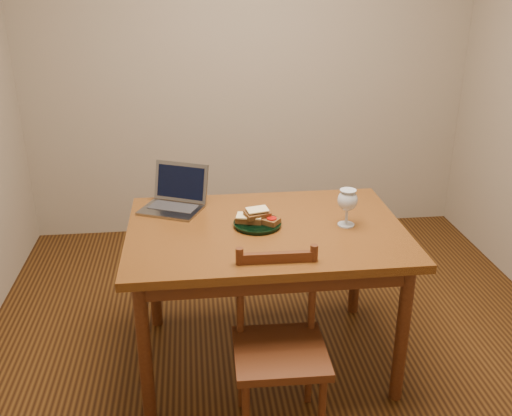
{
  "coord_description": "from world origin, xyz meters",
  "views": [
    {
      "loc": [
        -0.42,
        -2.46,
        1.86
      ],
      "look_at": [
        -0.13,
        0.05,
        0.8
      ],
      "focal_mm": 40.0,
      "sensor_mm": 36.0,
      "label": 1
    }
  ],
  "objects": [
    {
      "name": "chair",
      "position": [
        -0.09,
        -0.52,
        0.44
      ],
      "size": [
        0.39,
        0.37,
        0.41
      ],
      "rotation": [
        0.0,
        0.0,
        -0.02
      ],
      "color": "#401C0D",
      "rests_on": "floor"
    },
    {
      "name": "table",
      "position": [
        -0.09,
        -0.05,
        0.65
      ],
      "size": [
        1.3,
        0.9,
        0.74
      ],
      "color": "#43220B",
      "rests_on": "floor"
    },
    {
      "name": "back_wall",
      "position": [
        0.0,
        1.61,
        1.3
      ],
      "size": [
        3.2,
        0.02,
        2.6
      ],
      "primitive_type": "cube",
      "color": "gray",
      "rests_on": "floor"
    },
    {
      "name": "floor",
      "position": [
        0.0,
        0.0,
        -0.01
      ],
      "size": [
        3.2,
        3.2,
        0.02
      ],
      "primitive_type": "cube",
      "color": "black",
      "rests_on": "ground"
    },
    {
      "name": "milk_glass",
      "position": [
        0.29,
        -0.06,
        0.83
      ],
      "size": [
        0.09,
        0.09,
        0.18
      ],
      "primitive_type": null,
      "color": "white",
      "rests_on": "table"
    },
    {
      "name": "sandwich_cheese",
      "position": [
        -0.17,
        -0.01,
        0.78
      ],
      "size": [
        0.14,
        0.1,
        0.04
      ],
      "primitive_type": null,
      "rotation": [
        0.0,
        0.0,
        -0.27
      ],
      "color": "#381E0C",
      "rests_on": "plate"
    },
    {
      "name": "sandwich_top",
      "position": [
        -0.13,
        -0.02,
        0.8
      ],
      "size": [
        0.13,
        0.1,
        0.04
      ],
      "primitive_type": null,
      "rotation": [
        0.0,
        0.0,
        0.31
      ],
      "color": "#381E0C",
      "rests_on": "plate"
    },
    {
      "name": "laptop",
      "position": [
        -0.51,
        0.26,
        0.8
      ],
      "size": [
        0.37,
        0.36,
        0.21
      ],
      "rotation": [
        0.0,
        0.0,
        -0.43
      ],
      "color": "slate",
      "rests_on": "table"
    },
    {
      "name": "sandwich_tomato",
      "position": [
        -0.08,
        -0.03,
        0.78
      ],
      "size": [
        0.13,
        0.13,
        0.04
      ],
      "primitive_type": null,
      "rotation": [
        0.0,
        0.0,
        -0.68
      ],
      "color": "#381E0C",
      "rests_on": "plate"
    },
    {
      "name": "plate",
      "position": [
        -0.13,
        -0.02,
        0.75
      ],
      "size": [
        0.23,
        0.23,
        0.02
      ],
      "primitive_type": "cylinder",
      "color": "black",
      "rests_on": "table"
    },
    {
      "name": "front_wall",
      "position": [
        0.0,
        -1.61,
        1.3
      ],
      "size": [
        3.2,
        0.02,
        2.6
      ],
      "primitive_type": "cube",
      "color": "gray",
      "rests_on": "floor"
    }
  ]
}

